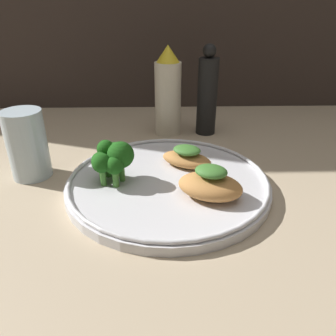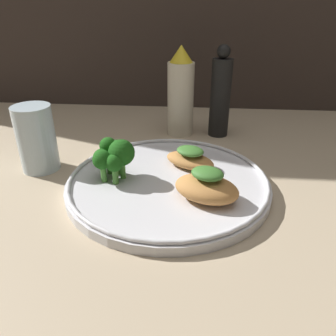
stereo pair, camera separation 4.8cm
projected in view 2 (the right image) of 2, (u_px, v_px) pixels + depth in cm
name	position (u px, v px, depth cm)	size (l,w,h in cm)	color
ground_plane	(168.00, 190.00, 50.30)	(180.00, 180.00, 1.00)	tan
plate	(168.00, 182.00, 49.61)	(30.51, 30.51, 2.00)	silver
grilled_meat_front	(207.00, 187.00, 43.91)	(10.48, 8.89, 4.66)	#BC7F42
grilled_meat_middle	(190.00, 159.00, 52.59)	(9.48, 7.90, 3.42)	#BC7F42
broccoli_bunch	(113.00, 155.00, 48.43)	(6.34, 5.98, 6.21)	#4C8E38
sauce_bottle	(181.00, 94.00, 66.21)	(5.34, 5.34, 17.93)	beige
pepper_grinder	(220.00, 96.00, 65.71)	(4.06, 4.06, 18.12)	black
drinking_glass	(36.00, 139.00, 53.26)	(6.12, 6.12, 10.89)	silver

